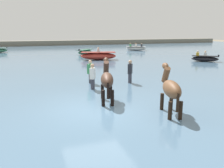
{
  "coord_description": "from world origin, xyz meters",
  "views": [
    {
      "loc": [
        -2.25,
        -8.18,
        3.21
      ],
      "look_at": [
        1.15,
        1.51,
        0.86
      ],
      "focal_mm": 37.65,
      "sensor_mm": 36.0,
      "label": 1
    }
  ],
  "objects_px": {
    "horse_trailing_bay": "(171,90)",
    "person_onlooker_right": "(91,74)",
    "person_wading_mid": "(130,74)",
    "boat_far_inshore": "(85,52)",
    "boat_distant_east": "(98,56)",
    "boat_distant_west": "(136,48)",
    "horse_lead_dark_bay": "(107,81)",
    "boat_mid_channel": "(205,58)",
    "person_wading_close": "(93,79)"
  },
  "relations": [
    {
      "from": "horse_trailing_bay",
      "to": "boat_far_inshore",
      "type": "height_order",
      "value": "horse_trailing_bay"
    },
    {
      "from": "boat_distant_east",
      "to": "person_onlooker_right",
      "type": "height_order",
      "value": "person_onlooker_right"
    },
    {
      "from": "boat_distant_east",
      "to": "boat_far_inshore",
      "type": "height_order",
      "value": "boat_distant_east"
    },
    {
      "from": "boat_distant_east",
      "to": "person_wading_mid",
      "type": "bearing_deg",
      "value": -96.84
    },
    {
      "from": "horse_lead_dark_bay",
      "to": "boat_distant_east",
      "type": "relative_size",
      "value": 0.56
    },
    {
      "from": "person_wading_mid",
      "to": "boat_mid_channel",
      "type": "bearing_deg",
      "value": 30.76
    },
    {
      "from": "horse_lead_dark_bay",
      "to": "boat_distant_west",
      "type": "bearing_deg",
      "value": 62.33
    },
    {
      "from": "person_wading_close",
      "to": "horse_lead_dark_bay",
      "type": "bearing_deg",
      "value": -89.4
    },
    {
      "from": "boat_distant_west",
      "to": "boat_far_inshore",
      "type": "height_order",
      "value": "boat_distant_west"
    },
    {
      "from": "horse_trailing_bay",
      "to": "person_wading_mid",
      "type": "relative_size",
      "value": 1.25
    },
    {
      "from": "horse_lead_dark_bay",
      "to": "horse_trailing_bay",
      "type": "height_order",
      "value": "horse_lead_dark_bay"
    },
    {
      "from": "boat_far_inshore",
      "to": "person_wading_close",
      "type": "distance_m",
      "value": 17.73
    },
    {
      "from": "boat_mid_channel",
      "to": "person_wading_close",
      "type": "relative_size",
      "value": 1.49
    },
    {
      "from": "boat_mid_channel",
      "to": "person_wading_mid",
      "type": "height_order",
      "value": "person_wading_mid"
    },
    {
      "from": "boat_mid_channel",
      "to": "person_wading_mid",
      "type": "distance_m",
      "value": 12.05
    },
    {
      "from": "horse_lead_dark_bay",
      "to": "boat_mid_channel",
      "type": "xyz_separation_m",
      "value": [
        12.65,
        9.08,
        -0.6
      ]
    },
    {
      "from": "boat_mid_channel",
      "to": "person_wading_close",
      "type": "xyz_separation_m",
      "value": [
        -12.67,
        -6.88,
        0.24
      ]
    },
    {
      "from": "boat_distant_east",
      "to": "boat_far_inshore",
      "type": "xyz_separation_m",
      "value": [
        -0.02,
        5.84,
        -0.1
      ]
    },
    {
      "from": "boat_distant_west",
      "to": "person_wading_close",
      "type": "distance_m",
      "value": 23.44
    },
    {
      "from": "person_wading_close",
      "to": "person_wading_mid",
      "type": "relative_size",
      "value": 1.0
    },
    {
      "from": "boat_distant_west",
      "to": "boat_far_inshore",
      "type": "distance_m",
      "value": 8.7
    },
    {
      "from": "boat_far_inshore",
      "to": "person_onlooker_right",
      "type": "height_order",
      "value": "person_onlooker_right"
    },
    {
      "from": "horse_trailing_bay",
      "to": "boat_distant_east",
      "type": "xyz_separation_m",
      "value": [
        1.96,
        15.8,
        -0.47
      ]
    },
    {
      "from": "person_onlooker_right",
      "to": "boat_mid_channel",
      "type": "bearing_deg",
      "value": 23.83
    },
    {
      "from": "person_wading_close",
      "to": "person_onlooker_right",
      "type": "bearing_deg",
      "value": 79.91
    },
    {
      "from": "horse_trailing_bay",
      "to": "boat_mid_channel",
      "type": "height_order",
      "value": "horse_trailing_bay"
    },
    {
      "from": "boat_far_inshore",
      "to": "horse_trailing_bay",
      "type": "bearing_deg",
      "value": -95.13
    },
    {
      "from": "boat_mid_channel",
      "to": "horse_trailing_bay",
      "type": "bearing_deg",
      "value": -134.63
    },
    {
      "from": "horse_trailing_bay",
      "to": "person_onlooker_right",
      "type": "distance_m",
      "value": 5.86
    },
    {
      "from": "boat_mid_channel",
      "to": "boat_distant_west",
      "type": "height_order",
      "value": "boat_distant_west"
    },
    {
      "from": "boat_distant_west",
      "to": "boat_far_inshore",
      "type": "relative_size",
      "value": 1.1
    },
    {
      "from": "horse_lead_dark_bay",
      "to": "boat_mid_channel",
      "type": "bearing_deg",
      "value": 35.68
    },
    {
      "from": "person_wading_mid",
      "to": "horse_lead_dark_bay",
      "type": "bearing_deg",
      "value": -128.17
    },
    {
      "from": "horse_trailing_bay",
      "to": "boat_distant_west",
      "type": "bearing_deg",
      "value": 67.54
    },
    {
      "from": "person_onlooker_right",
      "to": "person_wading_mid",
      "type": "relative_size",
      "value": 1.0
    },
    {
      "from": "horse_lead_dark_bay",
      "to": "boat_distant_east",
      "type": "distance_m",
      "value": 14.19
    },
    {
      "from": "horse_lead_dark_bay",
      "to": "person_onlooker_right",
      "type": "distance_m",
      "value": 3.62
    },
    {
      "from": "horse_lead_dark_bay",
      "to": "boat_far_inshore",
      "type": "distance_m",
      "value": 19.89
    },
    {
      "from": "boat_distant_west",
      "to": "person_wading_close",
      "type": "relative_size",
      "value": 1.85
    },
    {
      "from": "person_onlooker_right",
      "to": "boat_distant_east",
      "type": "bearing_deg",
      "value": 71.6
    },
    {
      "from": "horse_lead_dark_bay",
      "to": "person_wading_close",
      "type": "relative_size",
      "value": 1.27
    },
    {
      "from": "boat_far_inshore",
      "to": "person_onlooker_right",
      "type": "xyz_separation_m",
      "value": [
        -3.35,
        -15.97,
        0.23
      ]
    },
    {
      "from": "person_wading_mid",
      "to": "person_onlooker_right",
      "type": "bearing_deg",
      "value": 161.94
    },
    {
      "from": "person_onlooker_right",
      "to": "boat_far_inshore",
      "type": "bearing_deg",
      "value": 78.14
    },
    {
      "from": "boat_mid_channel",
      "to": "boat_far_inshore",
      "type": "relative_size",
      "value": 0.88
    },
    {
      "from": "boat_distant_west",
      "to": "person_onlooker_right",
      "type": "relative_size",
      "value": 1.85
    },
    {
      "from": "horse_trailing_bay",
      "to": "person_onlooker_right",
      "type": "height_order",
      "value": "horse_trailing_bay"
    },
    {
      "from": "boat_mid_channel",
      "to": "boat_far_inshore",
      "type": "height_order",
      "value": "boat_mid_channel"
    },
    {
      "from": "person_onlooker_right",
      "to": "person_wading_close",
      "type": "relative_size",
      "value": 1.0
    },
    {
      "from": "boat_distant_west",
      "to": "horse_lead_dark_bay",
      "type": "bearing_deg",
      "value": -117.67
    }
  ]
}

